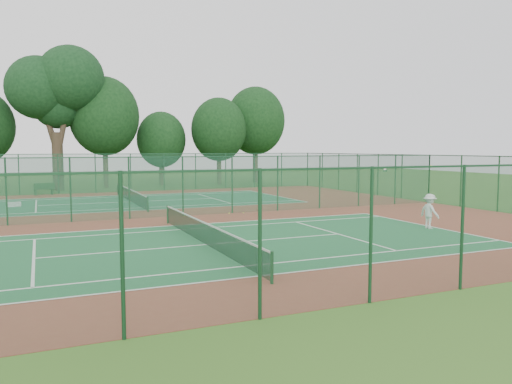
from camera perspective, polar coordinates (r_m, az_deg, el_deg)
ground at (r=29.19m, az=-11.24°, el=-2.86°), size 120.00×120.00×0.00m
red_pad at (r=29.19m, az=-11.24°, el=-2.85°), size 40.00×36.00×0.01m
court_near at (r=20.59m, az=-5.86°, el=-6.02°), size 23.77×10.97×0.01m
court_far at (r=37.97m, az=-14.14°, el=-1.10°), size 23.77×10.97×0.01m
fence_north at (r=46.72m, az=-16.00°, el=2.12°), size 40.00×0.09×3.50m
fence_south at (r=12.15m, az=7.12°, el=-5.38°), size 40.00×0.09×3.50m
fence_east at (r=38.54m, az=19.18°, el=1.47°), size 0.09×36.00×3.50m
fence_divider at (r=29.00m, az=-11.30°, el=0.58°), size 40.00×0.09×3.50m
tennis_net_near at (r=20.50m, az=-5.88°, el=-4.57°), size 0.10×12.90×0.97m
tennis_net_far at (r=37.92m, az=-14.16°, el=-0.30°), size 0.10×12.90×0.97m
player_near at (r=25.89m, az=19.23°, el=-2.09°), size 0.70×1.14×1.71m
bench at (r=45.79m, az=-23.07°, el=0.34°), size 1.74×0.85×1.03m
kit_bag at (r=37.53m, az=-25.94°, el=-1.28°), size 0.90×0.58×0.32m
stray_ball_a at (r=30.12m, az=-3.08°, el=-2.44°), size 0.07×0.07×0.07m
stray_ball_b at (r=30.39m, az=-1.44°, el=-2.38°), size 0.07×0.07×0.07m
stray_ball_c at (r=29.03m, az=-8.20°, el=-2.77°), size 0.07×0.07×0.07m
big_tree at (r=51.15m, az=-21.86°, el=10.99°), size 8.83×6.46×13.56m
evergreen_row at (r=53.08m, az=-16.30°, el=0.53°), size 39.00×5.00×12.00m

